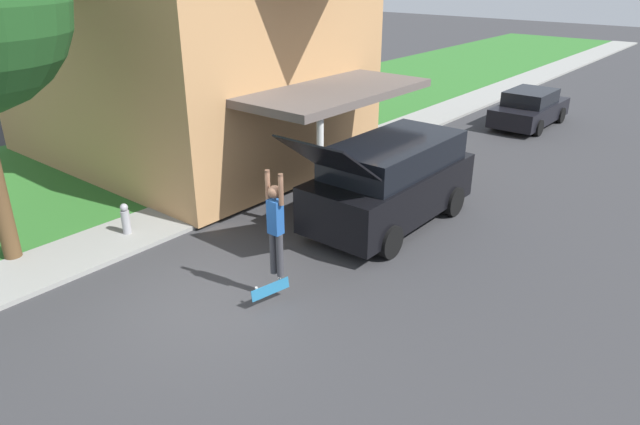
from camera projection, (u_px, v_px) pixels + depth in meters
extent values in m
plane|color=#333335|center=(208.00, 302.00, 10.77)|extent=(120.00, 120.00, 0.00)
cube|color=#2D6B28|center=(190.00, 147.00, 19.65)|extent=(10.00, 80.00, 0.08)
cube|color=gray|center=(284.00, 174.00, 17.08)|extent=(1.80, 80.00, 0.10)
cube|color=tan|center=(180.00, 61.00, 17.91)|extent=(10.08, 7.52, 5.94)
cube|color=#5B514C|center=(334.00, 92.00, 14.41)|extent=(2.60, 5.26, 0.20)
cylinder|color=silver|center=(320.00, 175.00, 13.03)|extent=(0.16, 0.16, 2.70)
cube|color=black|center=(390.00, 191.00, 13.66)|extent=(2.01, 4.71, 1.10)
cube|color=black|center=(395.00, 154.00, 13.38)|extent=(1.85, 3.67, 0.69)
cylinder|color=black|center=(389.00, 184.00, 15.45)|extent=(0.24, 0.75, 0.75)
cylinder|color=black|center=(453.00, 201.00, 14.32)|extent=(0.24, 0.75, 0.75)
cylinder|color=black|center=(320.00, 218.00, 13.38)|extent=(0.24, 0.75, 0.75)
cylinder|color=black|center=(390.00, 241.00, 12.26)|extent=(0.24, 0.75, 0.75)
cube|color=black|center=(328.00, 158.00, 11.38)|extent=(1.77, 1.34, 0.95)
cube|color=black|center=(529.00, 112.00, 22.20)|extent=(1.73, 4.08, 0.67)
cube|color=black|center=(531.00, 97.00, 21.89)|extent=(1.52, 2.12, 0.53)
cylinder|color=black|center=(520.00, 109.00, 23.64)|extent=(0.20, 0.61, 0.61)
cylinder|color=black|center=(561.00, 115.00, 22.67)|extent=(0.20, 0.61, 0.61)
cylinder|color=black|center=(495.00, 121.00, 21.91)|extent=(0.20, 0.61, 0.61)
cylinder|color=black|center=(538.00, 128.00, 20.94)|extent=(0.20, 0.61, 0.61)
cylinder|color=#38383D|center=(273.00, 253.00, 10.58)|extent=(0.13, 0.13, 0.85)
cylinder|color=#38383D|center=(280.00, 255.00, 10.49)|extent=(0.13, 0.13, 0.85)
cube|color=#1E4C93|center=(275.00, 217.00, 10.23)|extent=(0.25, 0.20, 0.65)
sphere|color=brown|center=(274.00, 192.00, 10.04)|extent=(0.24, 0.24, 0.24)
cylinder|color=brown|center=(268.00, 185.00, 10.10)|extent=(0.09, 0.09, 0.58)
cylinder|color=brown|center=(281.00, 190.00, 9.91)|extent=(0.09, 0.09, 0.58)
cube|color=#236B99|center=(270.00, 289.00, 10.59)|extent=(0.22, 0.81, 0.24)
cylinder|color=silver|center=(279.00, 279.00, 10.74)|extent=(0.03, 0.06, 0.06)
cylinder|color=silver|center=(280.00, 288.00, 10.81)|extent=(0.03, 0.06, 0.06)
cylinder|color=silver|center=(256.00, 288.00, 10.46)|extent=(0.03, 0.06, 0.06)
cylinder|color=silver|center=(258.00, 298.00, 10.52)|extent=(0.03, 0.06, 0.06)
cylinder|color=#99999E|center=(126.00, 222.00, 13.17)|extent=(0.20, 0.20, 0.55)
sphere|color=#99999E|center=(124.00, 207.00, 13.03)|extent=(0.18, 0.18, 0.18)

